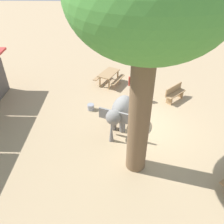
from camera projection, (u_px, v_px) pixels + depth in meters
ground_plane at (143, 126)px, 11.43m from camera, size 60.00×60.00×0.00m
elephant at (120, 111)px, 10.81m from camera, size 2.18×1.70×1.52m
person_handler at (133, 85)px, 12.86m from camera, size 0.32×0.49×1.62m
wooden_bench at (175, 93)px, 13.08m from camera, size 1.25×1.29×0.88m
picnic_table_far at (109, 75)px, 14.54m from camera, size 2.00×1.99×0.78m
feed_bucket at (91, 107)px, 12.49m from camera, size 0.36×0.36×0.32m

